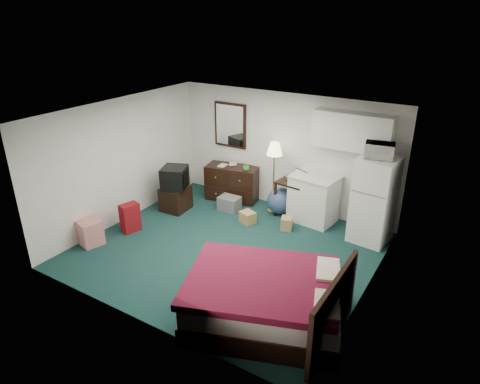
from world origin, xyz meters
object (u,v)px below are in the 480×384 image
Objects in this scene: dresser at (232,183)px; tv_stand at (176,198)px; floor_lamp at (274,178)px; desk at (293,198)px; fridge at (374,200)px; bed at (265,300)px; suitcase at (130,218)px; kitchen_counter at (314,199)px.

tv_stand is (-0.75, -1.11, -0.14)m from dresser.
desk is at bearing 6.35° from floor_lamp.
fridge reaches higher than desk.
dresser is at bearing 176.50° from floor_lamp.
bed is 3.61m from suitcase.
dresser is 1.99m from kitchen_counter.
floor_lamp reaches higher than suitcase.
dresser is at bearing -174.45° from desk.
floor_lamp is 0.59m from desk.
kitchen_counter is (1.99, -0.04, 0.08)m from dresser.
desk is at bearing 21.97° from tv_stand.
suitcase is at bearing -146.37° from fridge.
bed reaches higher than suitcase.
kitchen_counter is 3.69m from suitcase.
fridge is at bearing -0.55° from desk.
kitchen_counter is 2.95m from tv_stand.
floor_lamp reaches higher than desk.
tv_stand is at bearing -148.18° from desk.
desk is (1.54, -0.02, -0.01)m from dresser.
desk reaches higher than bed.
kitchen_counter reaches higher than dresser.
desk is at bearing 179.59° from fridge.
dresser is 1.50× the size of desk.
kitchen_counter is (0.46, -0.02, 0.09)m from desk.
dresser is 1.54m from desk.
fridge reaches higher than floor_lamp.
tv_stand is (-2.28, -1.10, -0.13)m from desk.
kitchen_counter reaches higher than bed.
tv_stand is at bearing 98.19° from suitcase.
suitcase is at bearing 145.54° from bed.
desk is at bearing -175.96° from kitchen_counter.
desk is at bearing -11.67° from dresser.
desk is 3.41m from bed.
fridge reaches higher than dresser.
kitchen_counter is at bearing 3.61° from desk.
kitchen_counter reaches higher than tv_stand.
bed is (0.62, -3.22, -0.15)m from kitchen_counter.
floor_lamp is 2.15m from fridge.
kitchen_counter is 0.58× the size of fridge.
fridge is at bearing -14.87° from dresser.
dresser is 2.02× the size of suitcase.
bed is (-0.61, -3.04, -0.49)m from fridge.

